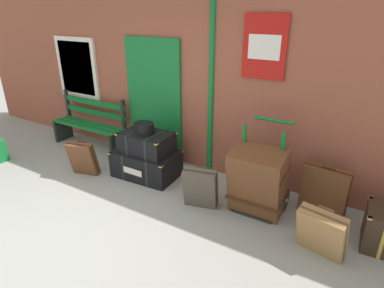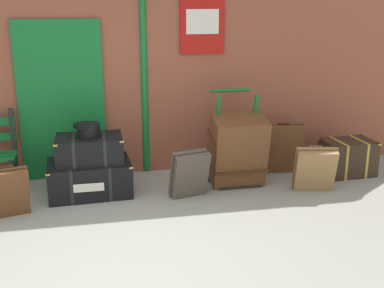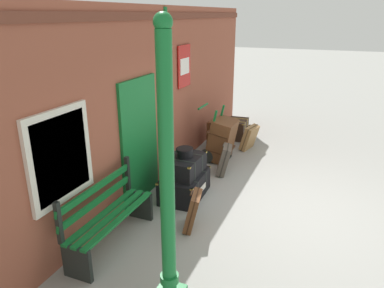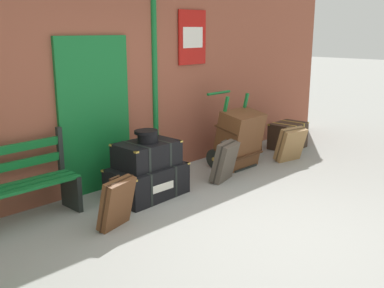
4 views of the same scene
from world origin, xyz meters
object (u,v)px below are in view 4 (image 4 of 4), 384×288
Objects in this scene: platform_bench at (8,188)px; round_hatbox at (147,135)px; suitcase_umber at (291,144)px; corner_trunk at (288,136)px; suitcase_beige at (225,162)px; steamer_trunk_base at (147,181)px; large_brown_trunk at (239,139)px; porters_trolley at (230,149)px; suitcase_oxblood at (248,136)px; suitcase_tan at (117,203)px; steamer_trunk_middle at (147,154)px.

round_hatbox is at bearing -13.60° from platform_bench.
suitcase_umber reaches higher than corner_trunk.
suitcase_beige is at bearing -14.65° from platform_bench.
large_brown_trunk is at bearing -2.04° from steamer_trunk_base.
porters_trolley is 1.61m from corner_trunk.
suitcase_beige is at bearing -16.14° from round_hatbox.
suitcase_umber is 0.82m from suitcase_oxblood.
platform_bench is at bearing 131.21° from suitcase_tan.
round_hatbox is at bearing 178.04° from large_brown_trunk.
platform_bench reaches higher than suitcase_beige.
porters_trolley is 0.82m from suitcase_beige.
porters_trolley reaches higher than steamer_trunk_middle.
platform_bench is 2.99m from suitcase_beige.
large_brown_trunk reaches higher than suitcase_beige.
steamer_trunk_base is 1.03m from suitcase_tan.
suitcase_tan is at bearing -149.83° from steamer_trunk_middle.
large_brown_trunk reaches higher than steamer_trunk_middle.
porters_trolley is 0.27m from large_brown_trunk.
suitcase_oxblood is at bearing 25.13° from suitcase_beige.
suitcase_tan is 0.85× the size of suitcase_oxblood.
suitcase_oxblood is (3.53, 0.85, 0.04)m from suitcase_tan.
porters_trolley is at bearing 90.00° from large_brown_trunk.
large_brown_trunk is (1.87, -0.06, -0.36)m from round_hatbox.
porters_trolley reaches higher than corner_trunk.
porters_trolley reaches higher than platform_bench.
suitcase_tan is (-2.77, -0.62, 0.02)m from porters_trolley.
corner_trunk is (0.85, -0.30, -0.09)m from suitcase_oxblood.
round_hatbox is at bearing 170.36° from suitcase_umber.
large_brown_trunk reaches higher than suitcase_tan.
large_brown_trunk reaches higher than steamer_trunk_base.
large_brown_trunk is at bearing 21.94° from suitcase_beige.
steamer_trunk_base is at bearing 169.60° from round_hatbox.
steamer_trunk_middle is 1.36× the size of suitcase_umber.
suitcase_tan is 2.09m from suitcase_beige.
platform_bench is at bearing 179.03° from suitcase_oxblood.
large_brown_trunk reaches higher than suitcase_oxblood.
round_hatbox is 3.53m from corner_trunk.
suitcase_umber is (2.75, -0.49, -0.29)m from steamer_trunk_middle.
suitcase_beige reaches higher than steamer_trunk_base.
round_hatbox is 0.53× the size of suitcase_tan.
suitcase_oxblood is 1.61m from suitcase_beige.
suitcase_beige is at bearing -158.06° from large_brown_trunk.
suitcase_umber is at bearing -9.65° from steamer_trunk_base.
suitcase_umber is (0.89, -0.58, 0.02)m from porters_trolley.
platform_bench is 1.76m from steamer_trunk_base.
steamer_trunk_base is at bearing -143.28° from steamer_trunk_middle.
corner_trunk is at bearing 9.36° from suitcase_beige.
suitcase_oxblood is (2.63, 0.32, -0.25)m from steamer_trunk_middle.
suitcase_umber is at bearing -9.64° from round_hatbox.
porters_trolley is (3.58, -0.30, -0.17)m from platform_bench.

